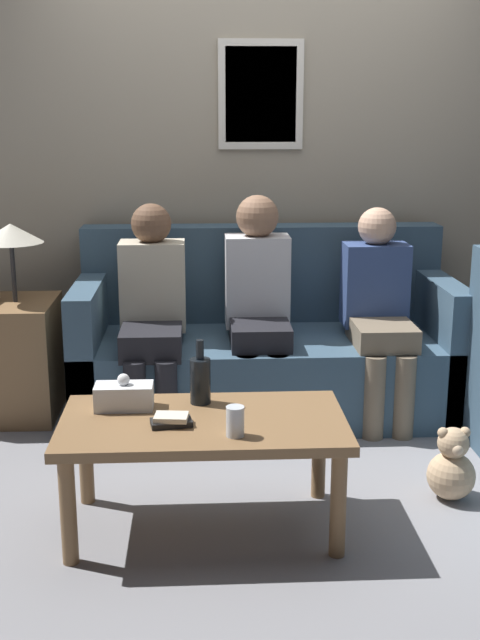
# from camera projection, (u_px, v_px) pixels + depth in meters

# --- Properties ---
(ground_plane) EXTENTS (16.00, 16.00, 0.00)m
(ground_plane) POSITION_uv_depth(u_px,v_px,m) (273.00, 443.00, 4.01)
(ground_plane) COLOR gray
(wall_back) EXTENTS (9.00, 0.08, 2.60)m
(wall_back) POSITION_uv_depth(u_px,v_px,m) (260.00, 166.00, 4.65)
(wall_back) COLOR #9E937F
(wall_back) RESTS_ON ground_plane
(couch_main) EXTENTS (2.04, 0.89, 0.98)m
(couch_main) POSITION_uv_depth(u_px,v_px,m) (265.00, 349.00, 4.45)
(couch_main) COLOR #385166
(couch_main) RESTS_ON ground_plane
(coffee_table) EXTENTS (1.10, 0.60, 0.46)m
(coffee_table) POSITION_uv_depth(u_px,v_px,m) (203.00, 434.00, 3.10)
(coffee_table) COLOR olive
(coffee_table) RESTS_ON ground_plane
(side_table_with_lamp) EXTENTS (0.53, 0.53, 1.05)m
(side_table_with_lamp) POSITION_uv_depth(u_px,v_px,m) (7.00, 351.00, 4.31)
(side_table_with_lamp) COLOR olive
(side_table_with_lamp) RESTS_ON ground_plane
(wine_bottle) EXTENTS (0.08, 0.08, 0.27)m
(wine_bottle) POSITION_uv_depth(u_px,v_px,m) (200.00, 379.00, 3.23)
(wine_bottle) COLOR black
(wine_bottle) RESTS_ON coffee_table
(drinking_glass) EXTENTS (0.07, 0.07, 0.11)m
(drinking_glass) POSITION_uv_depth(u_px,v_px,m) (235.00, 421.00, 2.91)
(drinking_glass) COLOR silver
(drinking_glass) RESTS_ON coffee_table
(book_stack) EXTENTS (0.17, 0.11, 0.04)m
(book_stack) POSITION_uv_depth(u_px,v_px,m) (171.00, 420.00, 3.02)
(book_stack) COLOR black
(book_stack) RESTS_ON coffee_table
(tissue_box) EXTENTS (0.23, 0.12, 0.14)m
(tissue_box) POSITION_uv_depth(u_px,v_px,m) (124.00, 396.00, 3.18)
(tissue_box) COLOR silver
(tissue_box) RESTS_ON coffee_table
(person_left) EXTENTS (0.34, 0.60, 1.15)m
(person_left) POSITION_uv_depth(u_px,v_px,m) (152.00, 307.00, 4.14)
(person_left) COLOR black
(person_left) RESTS_ON ground_plane
(person_middle) EXTENTS (0.34, 0.58, 1.18)m
(person_middle) POSITION_uv_depth(u_px,v_px,m) (258.00, 299.00, 4.22)
(person_middle) COLOR black
(person_middle) RESTS_ON ground_plane
(person_right) EXTENTS (0.34, 0.59, 1.12)m
(person_right) POSITION_uv_depth(u_px,v_px,m) (379.00, 306.00, 4.22)
(person_right) COLOR #756651
(person_right) RESTS_ON ground_plane
(teddy_bear) EXTENTS (0.21, 0.21, 0.32)m
(teddy_bear) POSITION_uv_depth(u_px,v_px,m) (452.00, 468.00, 3.40)
(teddy_bear) COLOR tan
(teddy_bear) RESTS_ON ground_plane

